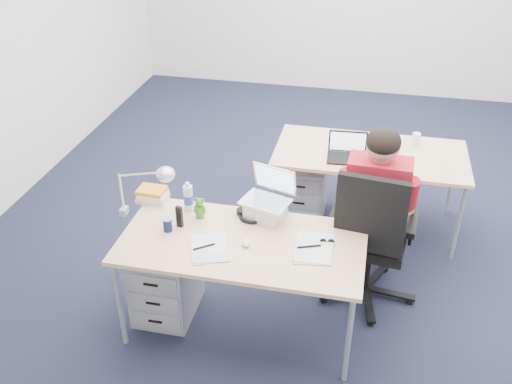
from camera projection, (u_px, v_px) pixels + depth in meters
floor at (328, 232)px, 5.06m from camera, size 7.00×7.00×0.00m
room at (344, 41)px, 4.17m from camera, size 6.02×7.02×2.80m
desk_near at (242, 247)px, 3.74m from camera, size 1.60×0.80×0.73m
desk_far at (370, 157)px, 4.81m from camera, size 1.60×0.80×0.73m
office_chair at (368, 262)px, 4.18m from camera, size 0.81×0.81×1.15m
seated_person at (376, 207)px, 4.14m from camera, size 0.44×0.76×1.37m
drawer_pedestal_near at (166, 280)px, 4.08m from camera, size 0.40×0.50×0.55m
drawer_pedestal_far at (303, 189)px, 5.16m from camera, size 0.40×0.50×0.55m
silver_laptop at (266, 196)px, 3.87m from camera, size 0.38×0.33×0.34m
wireless_keyboard at (213, 256)px, 3.57m from camera, size 0.25×0.14×0.01m
computer_mouse at (246, 243)px, 3.67m from camera, size 0.08×0.10×0.03m
headphones at (252, 215)px, 3.94m from camera, size 0.29×0.26×0.04m
can_koozie at (168, 224)px, 3.79m from camera, size 0.08×0.08×0.10m
water_bottle at (188, 196)px, 3.98m from camera, size 0.09×0.09×0.22m
bear_figurine at (200, 208)px, 3.91m from camera, size 0.10×0.09×0.16m
book_stack at (152, 195)px, 4.12m from camera, size 0.23×0.19×0.09m
cordless_phone at (179, 217)px, 3.82m from camera, size 0.05×0.04×0.16m
papers_left at (207, 248)px, 3.64m from camera, size 0.31×0.36×0.01m
papers_right at (312, 248)px, 3.64m from camera, size 0.26×0.35×0.01m
sunglasses at (327, 242)px, 3.69m from camera, size 0.10×0.06×0.02m
desk_lamp at (139, 190)px, 3.85m from camera, size 0.40×0.20×0.43m
dark_laptop at (348, 147)px, 4.62m from camera, size 0.33×0.32×0.23m
far_cup at (416, 139)px, 4.90m from camera, size 0.08×0.08×0.10m
far_papers at (351, 147)px, 4.86m from camera, size 0.22×0.29×0.01m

